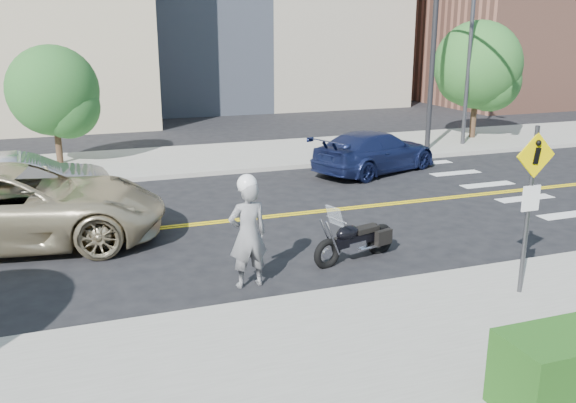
% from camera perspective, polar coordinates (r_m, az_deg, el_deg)
% --- Properties ---
extents(ground_plane, '(120.00, 120.00, 0.00)m').
position_cam_1_polar(ground_plane, '(15.47, -7.11, -1.98)').
color(ground_plane, black).
rests_on(ground_plane, ground).
extents(sidewalk_near, '(60.00, 5.00, 0.15)m').
position_cam_1_polar(sidewalk_near, '(8.87, 4.13, -15.61)').
color(sidewalk_near, '#9E9B91').
rests_on(sidewalk_near, ground_plane).
extents(sidewalk_far, '(60.00, 5.00, 0.15)m').
position_cam_1_polar(sidewalk_far, '(22.60, -11.36, 3.71)').
color(sidewalk_far, '#9E9B91').
rests_on(sidewalk_far, ground_plane).
extents(building_right, '(14.00, 12.00, 12.00)m').
position_cam_1_polar(building_right, '(45.09, 21.45, 16.44)').
color(building_right, '#8C5947').
rests_on(building_right, ground_plane).
extents(lamp_post, '(0.16, 0.16, 8.00)m').
position_cam_1_polar(lamp_post, '(25.81, 16.69, 13.97)').
color(lamp_post, '#4C4C51').
rests_on(lamp_post, sidewalk_far).
extents(traffic_light, '(0.28, 4.50, 7.00)m').
position_cam_1_polar(traffic_light, '(23.49, 14.80, 15.26)').
color(traffic_light, black).
rests_on(traffic_light, sidewalk_far).
extents(pedestrian_sign, '(0.78, 0.08, 3.00)m').
position_cam_1_polar(pedestrian_sign, '(11.25, 21.75, 0.60)').
color(pedestrian_sign, '#4C4C51').
rests_on(pedestrian_sign, sidewalk_near).
extents(motorcyclist, '(0.78, 0.54, 2.18)m').
position_cam_1_polar(motorcyclist, '(11.32, -3.77, -2.82)').
color(motorcyclist, silver).
rests_on(motorcyclist, ground).
extents(motorcycle, '(2.18, 1.20, 1.27)m').
position_cam_1_polar(motorcycle, '(12.83, 6.35, -2.74)').
color(motorcycle, black).
rests_on(motorcycle, ground).
extents(suv, '(6.88, 3.87, 1.82)m').
position_cam_1_polar(suv, '(14.84, -24.15, -0.39)').
color(suv, tan).
rests_on(suv, ground).
extents(parked_car_silver, '(4.63, 1.83, 1.50)m').
position_cam_1_polar(parked_car_silver, '(17.71, -23.46, 1.62)').
color(parked_car_silver, '#999BA1').
rests_on(parked_car_silver, ground).
extents(parked_car_blue, '(5.23, 3.61, 1.41)m').
position_cam_1_polar(parked_car_blue, '(20.90, 8.15, 4.65)').
color(parked_car_blue, navy).
rests_on(parked_car_blue, ground).
extents(tree_far_a, '(3.09, 3.09, 4.22)m').
position_cam_1_polar(tree_far_a, '(22.62, -21.14, 9.64)').
color(tree_far_a, '#382619').
rests_on(tree_far_a, ground).
extents(tree_far_b, '(3.68, 3.68, 5.09)m').
position_cam_1_polar(tree_far_b, '(27.59, 17.33, 12.11)').
color(tree_far_b, '#382619').
rests_on(tree_far_b, ground).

